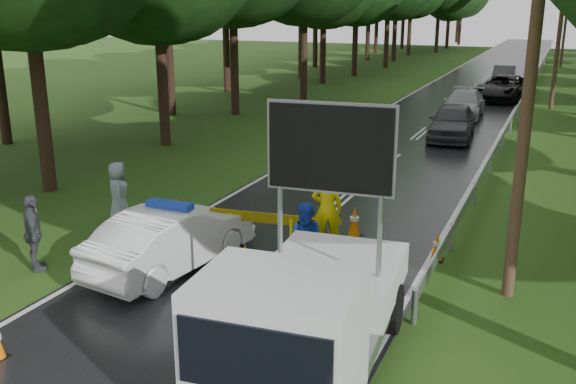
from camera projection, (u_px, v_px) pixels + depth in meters
The scene contains 21 objects.
ground at pixel (238, 290), 13.43m from camera, with size 160.00×160.00×0.00m, color #214714.
road at pixel (462, 99), 39.84m from camera, with size 7.00×140.00×0.02m, color black.
guardrail at pixel (525, 94), 37.99m from camera, with size 0.12×60.06×0.70m.
utility_pole_near at pixel (534, 44), 11.78m from camera, with size 1.40×0.24×10.00m.
utility_pole_mid at pixel (561, 16), 34.66m from camera, with size 1.40×0.24×10.00m.
utility_pole_far at pixel (567, 10), 57.55m from camera, with size 1.40×0.24×10.00m.
police_sedan at pixel (172, 239), 14.29m from camera, with size 2.15×4.55×1.59m.
work_truck at pixel (305, 315), 9.93m from camera, with size 2.75×5.46×4.21m.
barrier at pixel (261, 223), 15.10m from camera, with size 2.55×0.38×1.06m.
officer at pixel (327, 209), 15.41m from camera, with size 0.74×0.49×2.04m, color yellow.
civilian at pixel (308, 243), 13.67m from camera, with size 0.85×0.66×1.75m, color #1C41B6.
bystander_mid at pixel (33, 233), 14.19m from camera, with size 1.03×0.43×1.76m, color #404247.
bystander_right at pixel (119, 193), 17.25m from camera, with size 0.84×0.55×1.72m, color gray.
queue_car_first at pixel (452, 122), 27.95m from camera, with size 1.84×4.57×1.56m, color #3A3C41.
queue_car_second at pixel (463, 104), 33.41m from camera, with size 1.93×4.76×1.38m, color #A9ABB2.
queue_car_third at pixel (503, 88), 38.91m from camera, with size 2.55×5.53×1.54m, color black.
queue_car_fourth at pixel (504, 76), 46.04m from camera, with size 1.47×4.22×1.39m, color #3E4245.
cone_center at pixel (245, 256), 14.41m from camera, with size 0.30×0.30×0.64m.
cone_far at pixel (354, 222), 16.39m from camera, with size 0.38×0.38×0.81m.
cone_left_mid at pixel (178, 212), 17.25m from camera, with size 0.37×0.37×0.78m.
cone_right at pixel (437, 247), 14.90m from camera, with size 0.32×0.32×0.68m.
Camera 1 is at (5.81, -10.87, 5.81)m, focal length 40.00 mm.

